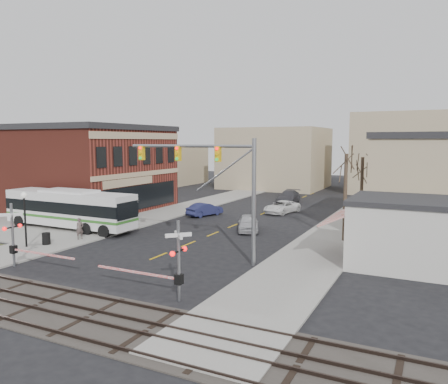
{
  "coord_description": "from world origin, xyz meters",
  "views": [
    {
      "loc": [
        16.86,
        -22.1,
        7.8
      ],
      "look_at": [
        0.5,
        11.12,
        3.5
      ],
      "focal_mm": 35.0,
      "sensor_mm": 36.0,
      "label": 1
    }
  ],
  "objects_px": {
    "rr_crossing_west": "(17,236)",
    "pedestrian_far": "(97,218)",
    "trash_bin": "(46,239)",
    "car_b": "(205,209)",
    "rr_crossing_east": "(171,261)",
    "traffic_signal_mast": "(216,174)",
    "car_a": "(248,223)",
    "car_d": "(288,197)",
    "pedestrian_near": "(80,229)",
    "transit_bus": "(70,208)",
    "car_c": "(282,207)",
    "street_lamp": "(24,208)"
  },
  "relations": [
    {
      "from": "car_d",
      "to": "pedestrian_near",
      "type": "distance_m",
      "value": 28.77
    },
    {
      "from": "car_c",
      "to": "pedestrian_far",
      "type": "relative_size",
      "value": 2.71
    },
    {
      "from": "rr_crossing_west",
      "to": "car_b",
      "type": "height_order",
      "value": "rr_crossing_west"
    },
    {
      "from": "car_c",
      "to": "pedestrian_far",
      "type": "distance_m",
      "value": 19.66
    },
    {
      "from": "rr_crossing_east",
      "to": "trash_bin",
      "type": "height_order",
      "value": "rr_crossing_east"
    },
    {
      "from": "car_a",
      "to": "pedestrian_near",
      "type": "height_order",
      "value": "pedestrian_near"
    },
    {
      "from": "rr_crossing_east",
      "to": "car_c",
      "type": "bearing_deg",
      "value": 97.46
    },
    {
      "from": "car_c",
      "to": "pedestrian_near",
      "type": "xyz_separation_m",
      "value": [
        -10.0,
        -19.71,
        0.3
      ]
    },
    {
      "from": "car_c",
      "to": "car_d",
      "type": "bearing_deg",
      "value": 116.41
    },
    {
      "from": "trash_bin",
      "to": "car_a",
      "type": "height_order",
      "value": "car_a"
    },
    {
      "from": "street_lamp",
      "to": "trash_bin",
      "type": "height_order",
      "value": "street_lamp"
    },
    {
      "from": "rr_crossing_west",
      "to": "car_d",
      "type": "xyz_separation_m",
      "value": [
        6.25,
        34.78,
        -1.18
      ]
    },
    {
      "from": "car_b",
      "to": "pedestrian_near",
      "type": "xyz_separation_m",
      "value": [
        -3.27,
        -14.51,
        0.28
      ]
    },
    {
      "from": "trash_bin",
      "to": "pedestrian_near",
      "type": "bearing_deg",
      "value": 67.84
    },
    {
      "from": "car_b",
      "to": "transit_bus",
      "type": "bearing_deg",
      "value": 74.8
    },
    {
      "from": "rr_crossing_west",
      "to": "trash_bin",
      "type": "xyz_separation_m",
      "value": [
        -2.97,
        4.78,
        -1.41
      ]
    },
    {
      "from": "car_a",
      "to": "pedestrian_far",
      "type": "distance_m",
      "value": 13.55
    },
    {
      "from": "transit_bus",
      "to": "pedestrian_far",
      "type": "xyz_separation_m",
      "value": [
        2.01,
        1.21,
        -0.88
      ]
    },
    {
      "from": "rr_crossing_east",
      "to": "car_b",
      "type": "relative_size",
      "value": 1.35
    },
    {
      "from": "pedestrian_near",
      "to": "traffic_signal_mast",
      "type": "bearing_deg",
      "value": -71.23
    },
    {
      "from": "rr_crossing_west",
      "to": "pedestrian_far",
      "type": "relative_size",
      "value": 3.14
    },
    {
      "from": "transit_bus",
      "to": "car_c",
      "type": "height_order",
      "value": "transit_bus"
    },
    {
      "from": "traffic_signal_mast",
      "to": "pedestrian_near",
      "type": "relative_size",
      "value": 5.51
    },
    {
      "from": "traffic_signal_mast",
      "to": "car_a",
      "type": "relative_size",
      "value": 2.21
    },
    {
      "from": "transit_bus",
      "to": "car_d",
      "type": "xyz_separation_m",
      "value": [
        12.35,
        24.56,
        -1.1
      ]
    },
    {
      "from": "car_a",
      "to": "pedestrian_near",
      "type": "xyz_separation_m",
      "value": [
        -10.45,
        -9.31,
        0.25
      ]
    },
    {
      "from": "car_a",
      "to": "transit_bus",
      "type": "bearing_deg",
      "value": -179.47
    },
    {
      "from": "trash_bin",
      "to": "car_b",
      "type": "bearing_deg",
      "value": 75.87
    },
    {
      "from": "trash_bin",
      "to": "pedestrian_far",
      "type": "bearing_deg",
      "value": 99.55
    },
    {
      "from": "rr_crossing_west",
      "to": "pedestrian_near",
      "type": "bearing_deg",
      "value": 105.35
    },
    {
      "from": "rr_crossing_west",
      "to": "street_lamp",
      "type": "xyz_separation_m",
      "value": [
        -3.68,
        3.6,
        1.06
      ]
    },
    {
      "from": "traffic_signal_mast",
      "to": "car_a",
      "type": "bearing_deg",
      "value": 100.85
    },
    {
      "from": "transit_bus",
      "to": "rr_crossing_west",
      "type": "relative_size",
      "value": 2.33
    },
    {
      "from": "transit_bus",
      "to": "trash_bin",
      "type": "height_order",
      "value": "transit_bus"
    },
    {
      "from": "car_b",
      "to": "pedestrian_near",
      "type": "distance_m",
      "value": 14.88
    },
    {
      "from": "trash_bin",
      "to": "car_d",
      "type": "xyz_separation_m",
      "value": [
        9.22,
        30.0,
        0.23
      ]
    },
    {
      "from": "transit_bus",
      "to": "rr_crossing_east",
      "type": "xyz_separation_m",
      "value": [
        17.71,
        -10.71,
        0.08
      ]
    },
    {
      "from": "trash_bin",
      "to": "car_a",
      "type": "xyz_separation_m",
      "value": [
        11.44,
        11.74,
        0.16
      ]
    },
    {
      "from": "car_b",
      "to": "car_c",
      "type": "distance_m",
      "value": 8.5
    },
    {
      "from": "traffic_signal_mast",
      "to": "rr_crossing_west",
      "type": "height_order",
      "value": "traffic_signal_mast"
    },
    {
      "from": "car_b",
      "to": "car_c",
      "type": "bearing_deg",
      "value": -124.71
    },
    {
      "from": "trash_bin",
      "to": "pedestrian_far",
      "type": "distance_m",
      "value": 6.77
    },
    {
      "from": "rr_crossing_east",
      "to": "trash_bin",
      "type": "relative_size",
      "value": 6.38
    },
    {
      "from": "pedestrian_near",
      "to": "rr_crossing_west",
      "type": "bearing_deg",
      "value": -144.31
    },
    {
      "from": "transit_bus",
      "to": "street_lamp",
      "type": "relative_size",
      "value": 3.24
    },
    {
      "from": "rr_crossing_west",
      "to": "pedestrian_near",
      "type": "distance_m",
      "value": 7.54
    },
    {
      "from": "car_c",
      "to": "traffic_signal_mast",
      "type": "bearing_deg",
      "value": -69.73
    },
    {
      "from": "pedestrian_near",
      "to": "car_a",
      "type": "bearing_deg",
      "value": -27.96
    },
    {
      "from": "traffic_signal_mast",
      "to": "pedestrian_far",
      "type": "relative_size",
      "value": 5.24
    },
    {
      "from": "street_lamp",
      "to": "car_d",
      "type": "height_order",
      "value": "street_lamp"
    }
  ]
}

